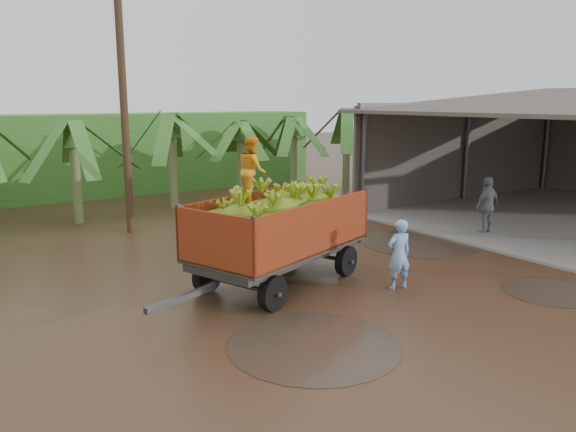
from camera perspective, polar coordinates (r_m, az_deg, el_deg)
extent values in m
plane|color=black|center=(13.48, 6.45, -6.55)|extent=(100.00, 100.00, 0.00)
cube|color=gray|center=(22.48, 26.72, -0.24)|extent=(12.00, 10.00, 0.08)
cube|color=#383330|center=(24.95, 17.35, 6.10)|extent=(12.00, 0.12, 4.00)
cube|color=#2D661E|center=(26.63, -19.91, 5.82)|extent=(22.00, 3.00, 3.60)
cube|color=#47474C|center=(10.91, -10.71, -8.17)|extent=(1.68, 0.70, 0.12)
imported|color=orange|center=(11.98, -3.65, 4.71)|extent=(0.72, 0.82, 1.43)
imported|color=#7BA5E1|center=(12.87, 11.21, -3.85)|extent=(0.65, 0.49, 1.61)
imported|color=slate|center=(18.73, 19.59, 0.96)|extent=(1.11, 0.50, 1.87)
cylinder|color=#47301E|center=(18.44, -16.38, 11.40)|extent=(0.24, 0.24, 8.51)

